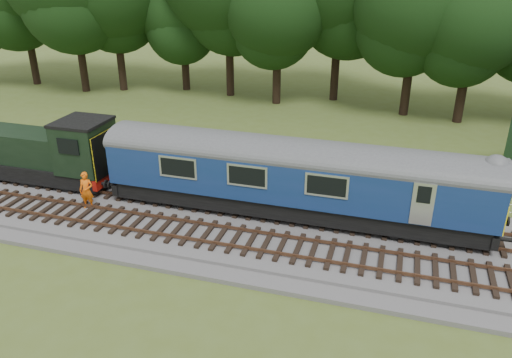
% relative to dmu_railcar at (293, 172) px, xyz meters
% --- Properties ---
extents(ground, '(120.00, 120.00, 0.00)m').
position_rel_dmu_railcar_xyz_m(ground, '(-5.36, -1.40, -2.61)').
color(ground, '#4E5F23').
rests_on(ground, ground).
extents(ballast, '(70.00, 7.00, 0.35)m').
position_rel_dmu_railcar_xyz_m(ballast, '(-5.36, -1.40, -2.43)').
color(ballast, '#4C4C4F').
rests_on(ballast, ground).
extents(track_north, '(67.20, 2.40, 0.21)m').
position_rel_dmu_railcar_xyz_m(track_north, '(-5.36, -0.00, -2.19)').
color(track_north, black).
rests_on(track_north, ballast).
extents(track_south, '(67.20, 2.40, 0.21)m').
position_rel_dmu_railcar_xyz_m(track_south, '(-5.36, -3.00, -2.19)').
color(track_south, black).
rests_on(track_south, ballast).
extents(fence, '(64.00, 0.12, 1.00)m').
position_rel_dmu_railcar_xyz_m(fence, '(-5.36, 3.10, -2.61)').
color(fence, '#6B6054').
rests_on(fence, ground).
extents(tree_line, '(70.00, 8.00, 18.00)m').
position_rel_dmu_railcar_xyz_m(tree_line, '(-5.36, 20.60, -2.61)').
color(tree_line, black).
rests_on(tree_line, ground).
extents(dmu_railcar, '(18.05, 2.86, 3.88)m').
position_rel_dmu_railcar_xyz_m(dmu_railcar, '(0.00, 0.00, 0.00)').
color(dmu_railcar, black).
rests_on(dmu_railcar, ground).
extents(shunter_loco, '(8.91, 2.60, 3.38)m').
position_rel_dmu_railcar_xyz_m(shunter_loco, '(-13.93, 0.00, -0.63)').
color(shunter_loco, black).
rests_on(shunter_loco, ground).
extents(worker, '(0.76, 0.57, 1.91)m').
position_rel_dmu_railcar_xyz_m(worker, '(-9.82, -2.23, -1.30)').
color(worker, '#FF660D').
rests_on(worker, ballast).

